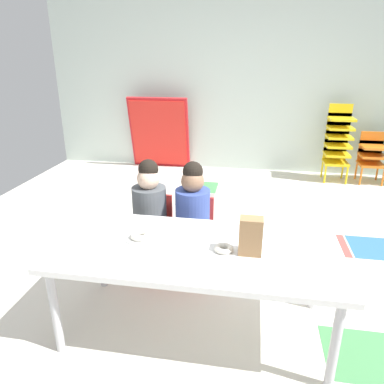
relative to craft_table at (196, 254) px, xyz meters
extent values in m
cube|color=silver|center=(0.09, 0.83, -0.54)|extent=(5.74, 5.58, 0.02)
cube|color=#336BB2|center=(1.44, 1.28, -0.53)|extent=(0.43, 0.43, 0.00)
cube|color=gray|center=(-0.36, 2.18, -0.53)|extent=(0.43, 0.43, 0.00)
cube|color=#478C51|center=(0.99, -0.07, -0.53)|extent=(0.43, 0.43, 0.00)
cube|color=#478C51|center=(-0.36, 2.63, -0.53)|extent=(0.43, 0.43, 0.00)
cube|color=#B24C47|center=(0.99, 1.28, -0.53)|extent=(0.43, 0.43, 0.00)
cube|color=#B2C1B7|center=(0.09, 3.61, 0.81)|extent=(5.74, 0.10, 2.68)
cube|color=white|center=(0.00, 0.00, 0.03)|extent=(1.68, 0.78, 0.04)
cylinder|color=#B2B2B7|center=(-0.76, -0.33, -0.26)|extent=(0.05, 0.05, 0.55)
cylinder|color=#B2B2B7|center=(0.76, -0.33, -0.26)|extent=(0.05, 0.05, 0.55)
cylinder|color=#B2B2B7|center=(-0.76, 0.33, -0.26)|extent=(0.05, 0.05, 0.55)
cylinder|color=#B2B2B7|center=(0.76, 0.33, -0.26)|extent=(0.05, 0.05, 0.55)
cube|color=red|center=(-0.46, 0.61, -0.23)|extent=(0.32, 0.30, 0.03)
cube|color=red|center=(-0.46, 0.76, -0.08)|extent=(0.29, 0.02, 0.30)
cylinder|color=#4C5156|center=(-0.46, 0.61, -0.01)|extent=(0.34, 0.34, 0.38)
sphere|color=beige|center=(-0.46, 0.61, 0.25)|extent=(0.17, 0.17, 0.17)
sphere|color=black|center=(-0.46, 0.62, 0.32)|extent=(0.15, 0.15, 0.15)
cylinder|color=red|center=(-0.60, 0.48, -0.38)|extent=(0.02, 0.02, 0.28)
cylinder|color=red|center=(-0.32, 0.48, -0.38)|extent=(0.02, 0.02, 0.28)
cylinder|color=red|center=(-0.60, 0.74, -0.38)|extent=(0.02, 0.02, 0.28)
cylinder|color=red|center=(-0.32, 0.74, -0.38)|extent=(0.02, 0.02, 0.28)
cube|color=red|center=(-0.13, 0.61, -0.23)|extent=(0.32, 0.30, 0.03)
cube|color=red|center=(-0.13, 0.76, -0.08)|extent=(0.29, 0.02, 0.30)
cylinder|color=#384C99|center=(-0.13, 0.61, -0.01)|extent=(0.34, 0.34, 0.38)
sphere|color=#8C664C|center=(-0.13, 0.61, 0.25)|extent=(0.17, 0.17, 0.17)
sphere|color=black|center=(-0.13, 0.62, 0.32)|extent=(0.15, 0.15, 0.15)
cylinder|color=red|center=(-0.27, 0.48, -0.38)|extent=(0.02, 0.02, 0.28)
cylinder|color=red|center=(0.01, 0.48, -0.38)|extent=(0.02, 0.02, 0.28)
cylinder|color=red|center=(-0.27, 0.74, -0.38)|extent=(0.02, 0.02, 0.28)
cylinder|color=red|center=(0.01, 0.74, -0.38)|extent=(0.02, 0.02, 0.28)
cube|color=yellow|center=(1.43, 3.20, -0.27)|extent=(0.32, 0.30, 0.03)
cube|color=yellow|center=(1.43, 3.34, -0.18)|extent=(0.30, 0.02, 0.18)
cube|color=yellow|center=(1.43, 3.20, -0.15)|extent=(0.32, 0.30, 0.03)
cube|color=yellow|center=(1.43, 3.34, -0.06)|extent=(0.30, 0.02, 0.18)
cube|color=yellow|center=(1.43, 3.20, -0.03)|extent=(0.32, 0.30, 0.03)
cube|color=yellow|center=(1.43, 3.34, 0.06)|extent=(0.30, 0.02, 0.18)
cube|color=yellow|center=(1.43, 3.20, 0.09)|extent=(0.32, 0.30, 0.03)
cube|color=yellow|center=(1.43, 3.34, 0.18)|extent=(0.30, 0.02, 0.18)
cube|color=yellow|center=(1.43, 3.20, 0.21)|extent=(0.32, 0.30, 0.03)
cube|color=yellow|center=(1.43, 3.34, 0.30)|extent=(0.30, 0.02, 0.18)
cube|color=yellow|center=(1.43, 3.20, 0.33)|extent=(0.32, 0.30, 0.03)
cube|color=yellow|center=(1.43, 3.34, 0.42)|extent=(0.30, 0.02, 0.18)
cylinder|color=yellow|center=(1.29, 3.07, -0.40)|extent=(0.02, 0.02, 0.26)
cylinder|color=yellow|center=(1.57, 3.07, -0.40)|extent=(0.02, 0.02, 0.26)
cylinder|color=yellow|center=(1.29, 3.33, -0.40)|extent=(0.02, 0.02, 0.26)
cylinder|color=yellow|center=(1.57, 3.33, -0.40)|extent=(0.02, 0.02, 0.26)
cube|color=orange|center=(1.89, 3.20, -0.27)|extent=(0.32, 0.30, 0.03)
cube|color=orange|center=(1.89, 3.34, -0.18)|extent=(0.30, 0.02, 0.18)
cube|color=orange|center=(1.89, 3.20, -0.15)|extent=(0.32, 0.30, 0.03)
cube|color=orange|center=(1.89, 3.34, -0.06)|extent=(0.30, 0.02, 0.18)
cube|color=orange|center=(1.89, 3.20, -0.03)|extent=(0.32, 0.30, 0.03)
cube|color=orange|center=(1.89, 3.34, 0.06)|extent=(0.30, 0.02, 0.18)
cylinder|color=orange|center=(1.75, 3.07, -0.40)|extent=(0.02, 0.02, 0.26)
cylinder|color=orange|center=(2.03, 3.07, -0.40)|extent=(0.02, 0.02, 0.26)
cylinder|color=orange|center=(1.75, 3.33, -0.40)|extent=(0.02, 0.02, 0.26)
cylinder|color=orange|center=(2.03, 3.33, -0.40)|extent=(0.02, 0.02, 0.26)
cube|color=red|center=(-1.12, 3.42, 0.00)|extent=(0.90, 0.28, 1.09)
cube|color=red|center=(-1.12, 3.39, 0.00)|extent=(0.83, 0.23, 0.99)
cube|color=#9E754C|center=(0.31, -0.02, 0.16)|extent=(0.13, 0.09, 0.22)
cylinder|color=white|center=(-0.36, 0.04, 0.05)|extent=(0.18, 0.18, 0.01)
torus|color=white|center=(-0.36, 0.04, 0.07)|extent=(0.12, 0.12, 0.03)
torus|color=white|center=(0.16, -0.02, 0.06)|extent=(0.11, 0.11, 0.03)
camera|label=1|loc=(0.29, -1.85, 1.10)|focal=33.72mm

